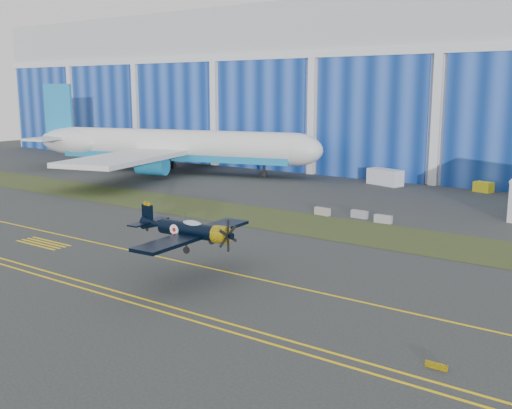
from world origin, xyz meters
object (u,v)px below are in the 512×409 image
Objects in this scene: shipping_container at (385,177)px; tug at (483,187)px; jetliner at (173,111)px; warbird at (189,230)px.

tug is at bearing 25.37° from shipping_container.
jetliner reaches higher than shipping_container.
jetliner is 12.95× the size of shipping_container.
warbird reaches higher than tug.
jetliner is 39.15m from shipping_container.
shipping_container reaches higher than tug.
warbird is at bearing -60.42° from jetliner.
jetliner is at bearing -150.55° from shipping_container.
tug is at bearing -3.53° from jetliner.
shipping_container is at bearing -2.40° from jetliner.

